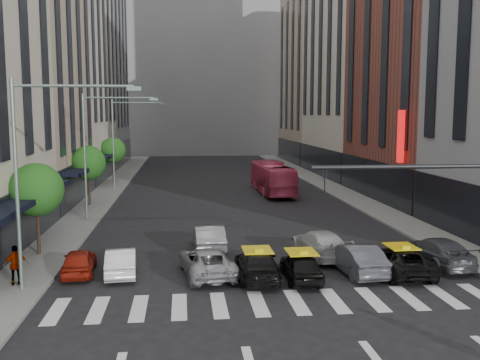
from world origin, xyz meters
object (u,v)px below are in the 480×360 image
object	(u,v)px
car_red	(79,262)
taxi_left	(257,265)
car_white_front	(121,261)
taxi_center	(301,266)
streetlamp_mid	(98,139)
pedestrian_far	(16,265)
bus	(272,178)
streetlamp_near	(39,156)
streetlamp_far	(122,132)

from	to	relation	value
car_red	taxi_left	xyz separation A→B (m)	(8.44, -1.60, 0.05)
car_white_front	taxi_center	xyz separation A→B (m)	(8.41, -1.80, 0.01)
streetlamp_mid	pedestrian_far	xyz separation A→B (m)	(-1.36, -15.37, -4.87)
streetlamp_mid	bus	world-z (taller)	streetlamp_mid
bus	taxi_center	bearing A→B (deg)	81.69
car_red	taxi_center	bearing A→B (deg)	164.43
car_white_front	taxi_left	world-z (taller)	taxi_left
streetlamp_near	bus	bearing A→B (deg)	61.99
streetlamp_mid	streetlamp_far	world-z (taller)	same
pedestrian_far	car_white_front	bearing A→B (deg)	177.74
streetlamp_mid	taxi_center	size ratio (longest dim) A/B	2.30
streetlamp_far	taxi_left	size ratio (longest dim) A/B	1.93
taxi_center	streetlamp_near	bearing A→B (deg)	2.84
streetlamp_near	car_red	size ratio (longest dim) A/B	2.45
taxi_center	pedestrian_far	distance (m)	12.82
taxi_left	streetlamp_near	bearing A→B (deg)	6.28
car_white_front	taxi_left	distance (m)	6.56
pedestrian_far	taxi_center	bearing A→B (deg)	157.41
streetlamp_far	car_red	size ratio (longest dim) A/B	2.45
streetlamp_far	car_white_front	xyz separation A→B (m)	(3.04, -29.84, -5.25)
taxi_center	bus	size ratio (longest dim) A/B	0.36
taxi_left	taxi_center	bearing A→B (deg)	167.98
taxi_left	taxi_center	world-z (taller)	taxi_left
bus	pedestrian_far	bearing A→B (deg)	57.75
car_red	bus	bearing A→B (deg)	-122.81
car_red	streetlamp_mid	bearing A→B (deg)	-90.02
car_red	bus	size ratio (longest dim) A/B	0.34
streetlamp_near	pedestrian_far	world-z (taller)	streetlamp_near
car_white_front	streetlamp_mid	bearing A→B (deg)	-82.18
car_red	taxi_center	distance (m)	10.63
streetlamp_mid	streetlamp_near	bearing A→B (deg)	-90.00
bus	streetlamp_mid	bearing A→B (deg)	36.87
streetlamp_mid	taxi_left	xyz separation A→B (m)	(9.47, -15.18, -5.23)
car_red	car_white_front	bearing A→B (deg)	168.19
car_white_front	bus	world-z (taller)	bus
streetlamp_near	bus	xyz separation A→B (m)	(14.70, 27.65, -4.38)
taxi_center	pedestrian_far	bearing A→B (deg)	-0.18
taxi_left	bus	bearing A→B (deg)	-99.74
car_red	streetlamp_near	bearing A→B (deg)	62.60
streetlamp_mid	pedestrian_far	size ratio (longest dim) A/B	5.06
streetlamp_far	pedestrian_far	xyz separation A→B (m)	(-1.36, -31.37, -4.87)
streetlamp_far	pedestrian_far	bearing A→B (deg)	-92.48
taxi_center	streetlamp_far	bearing A→B (deg)	-69.03
streetlamp_mid	streetlamp_far	xyz separation A→B (m)	(0.00, 16.00, 0.00)
taxi_left	pedestrian_far	bearing A→B (deg)	2.31
bus	streetlamp_near	bearing A→B (deg)	60.48
streetlamp_far	taxi_left	distance (m)	33.00
bus	pedestrian_far	world-z (taller)	bus
streetlamp_near	taxi_center	xyz separation A→B (m)	(11.45, 0.35, -5.24)
car_red	pedestrian_far	bearing A→B (deg)	32.42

